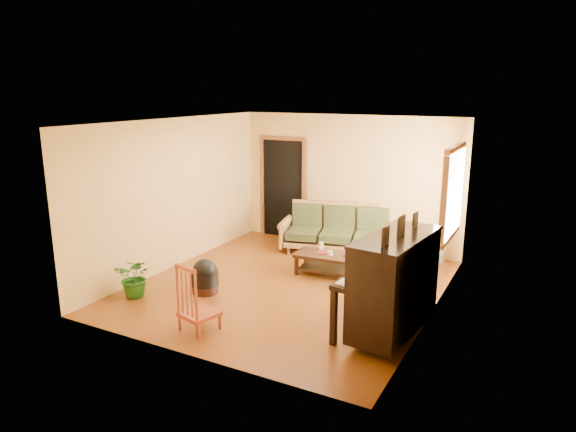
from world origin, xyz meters
The scene contains 16 objects.
floor centered at (0.00, 0.00, 0.00)m, with size 5.00×5.00×0.00m, color #5A290B.
doorway centered at (-1.45, 2.48, 1.02)m, with size 1.08×0.16×2.05m, color black.
window centered at (2.21, 1.30, 1.50)m, with size 0.12×1.36×1.46m, color white.
sofa centered at (0.01, 1.97, 0.46)m, with size 2.15×0.90×0.92m, color #986437.
coffee_table centered at (0.31, 0.76, 0.18)m, with size 1.02×0.55×0.37m, color black.
armchair centered at (1.68, 0.32, 0.42)m, with size 0.80×0.84×0.84m, color #986437.
piano centered at (1.96, -0.87, 0.67)m, with size 0.89×1.51×1.33m, color black.
footstool centered at (-1.01, -0.85, 0.20)m, with size 0.42×0.42×0.40m, color black.
red_chair centered at (-0.31, -1.91, 0.46)m, with size 0.43×0.47×0.92m, color maroon.
leaning_frame centered at (1.76, 2.40, 0.31)m, with size 0.46×0.10×0.61m, color #B7953D.
ceramic_crock centered at (1.90, 2.17, 0.12)m, with size 0.18×0.18×0.23m, color #2F448F.
potted_plant centered at (-1.84, -1.46, 0.31)m, with size 0.56×0.49×0.63m, color #1F5A19.
book centered at (0.17, 0.73, 0.38)m, with size 0.15×0.20×0.02m, color maroon.
candle centered at (0.14, 0.95, 0.43)m, with size 0.07×0.07×0.12m, color white.
glass_jar centered at (0.39, 0.74, 0.40)m, with size 0.09×0.09×0.06m, color white.
remote centered at (0.69, 0.78, 0.38)m, with size 0.15×0.04×0.01m, color black.
Camera 1 is at (3.61, -6.82, 3.08)m, focal length 32.00 mm.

